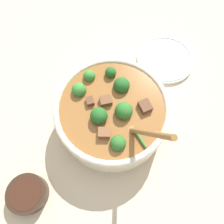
% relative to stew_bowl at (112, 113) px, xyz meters
% --- Properties ---
extents(ground_plane, '(4.00, 4.00, 0.00)m').
position_rel_stew_bowl_xyz_m(ground_plane, '(-0.00, -0.00, -0.06)').
color(ground_plane, '#C6B293').
extents(stew_bowl, '(0.30, 0.30, 0.27)m').
position_rel_stew_bowl_xyz_m(stew_bowl, '(0.00, 0.00, 0.00)').
color(stew_bowl, beige).
rests_on(stew_bowl, ground_plane).
extents(condiment_bowl, '(0.10, 0.10, 0.04)m').
position_rel_stew_bowl_xyz_m(condiment_bowl, '(0.28, -0.09, -0.04)').
color(condiment_bowl, black).
rests_on(condiment_bowl, ground_plane).
extents(empty_plate, '(0.18, 0.18, 0.02)m').
position_rel_stew_bowl_xyz_m(empty_plate, '(-0.27, 0.05, -0.05)').
color(empty_plate, white).
rests_on(empty_plate, ground_plane).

